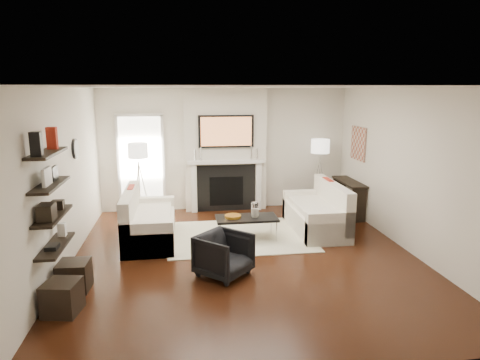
{
  "coord_description": "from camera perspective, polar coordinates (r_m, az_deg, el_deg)",
  "views": [
    {
      "loc": [
        -1.01,
        -6.47,
        2.67
      ],
      "look_at": [
        0.0,
        0.6,
        1.15
      ],
      "focal_mm": 32.0,
      "sensor_mm": 36.0,
      "label": 1
    }
  ],
  "objects": [
    {
      "name": "room_envelope",
      "position": [
        6.68,
        0.73,
        0.62
      ],
      "size": [
        6.0,
        6.0,
        6.0
      ],
      "color": "#34170B",
      "rests_on": "ground"
    },
    {
      "name": "chimney_breast",
      "position": [
        9.49,
        -1.95,
        4.01
      ],
      "size": [
        1.8,
        0.25,
        2.7
      ],
      "primitive_type": "cube",
      "color": "silver",
      "rests_on": "floor"
    },
    {
      "name": "fireplace_surround",
      "position": [
        9.51,
        -1.82,
        -1.06
      ],
      "size": [
        1.3,
        0.02,
        1.04
      ],
      "primitive_type": "cube",
      "color": "black",
      "rests_on": "floor"
    },
    {
      "name": "firebox",
      "position": [
        9.52,
        -1.82,
        -1.48
      ],
      "size": [
        0.75,
        0.02,
        0.65
      ],
      "primitive_type": "cube",
      "color": "black",
      "rests_on": "floor"
    },
    {
      "name": "mantel_pilaster_l",
      "position": [
        9.43,
        -6.16,
        -1.06
      ],
      "size": [
        0.12,
        0.08,
        1.1
      ],
      "primitive_type": "cube",
      "color": "white",
      "rests_on": "floor"
    },
    {
      "name": "mantel_pilaster_r",
      "position": [
        9.58,
        2.48,
        -0.79
      ],
      "size": [
        0.12,
        0.08,
        1.1
      ],
      "primitive_type": "cube",
      "color": "white",
      "rests_on": "floor"
    },
    {
      "name": "mantel_shelf",
      "position": [
        9.34,
        -1.81,
        2.45
      ],
      "size": [
        1.7,
        0.18,
        0.07
      ],
      "primitive_type": "cube",
      "color": "white",
      "rests_on": "chimney_breast"
    },
    {
      "name": "tv_body",
      "position": [
        9.28,
        -1.86,
        6.5
      ],
      "size": [
        1.2,
        0.06,
        0.7
      ],
      "primitive_type": "cube",
      "color": "black",
      "rests_on": "chimney_breast"
    },
    {
      "name": "tv_screen",
      "position": [
        9.25,
        -1.84,
        6.48
      ],
      "size": [
        1.1,
        0.0,
        0.62
      ],
      "primitive_type": "cube",
      "color": "#BF723F",
      "rests_on": "tv_body"
    },
    {
      "name": "candlestick_l_tall",
      "position": [
        9.28,
        -5.21,
        3.5
      ],
      "size": [
        0.04,
        0.04,
        0.3
      ],
      "primitive_type": "cylinder",
      "color": "silver",
      "rests_on": "mantel_shelf"
    },
    {
      "name": "candlestick_l_short",
      "position": [
        9.28,
        -6.01,
        3.3
      ],
      "size": [
        0.04,
        0.04,
        0.24
      ],
      "primitive_type": "cylinder",
      "color": "silver",
      "rests_on": "mantel_shelf"
    },
    {
      "name": "candlestick_r_tall",
      "position": [
        9.4,
        1.51,
        3.65
      ],
      "size": [
        0.04,
        0.04,
        0.3
      ],
      "primitive_type": "cylinder",
      "color": "silver",
      "rests_on": "mantel_shelf"
    },
    {
      "name": "candlestick_r_short",
      "position": [
        9.43,
        2.29,
        3.49
      ],
      "size": [
        0.04,
        0.04,
        0.24
      ],
      "primitive_type": "cylinder",
      "color": "silver",
      "rests_on": "mantel_shelf"
    },
    {
      "name": "hallway_panel",
      "position": [
        9.62,
        -13.03,
        2.01
      ],
      "size": [
        0.9,
        0.02,
        2.1
      ],
      "primitive_type": "cube",
      "color": "white",
      "rests_on": "floor"
    },
    {
      "name": "door_trim_l",
      "position": [
        9.66,
        -15.87,
        1.89
      ],
      "size": [
        0.06,
        0.06,
        2.16
      ],
      "primitive_type": "cube",
      "color": "white",
      "rests_on": "floor"
    },
    {
      "name": "door_trim_r",
      "position": [
        9.57,
        -10.17,
        2.08
      ],
      "size": [
        0.06,
        0.06,
        2.16
      ],
      "primitive_type": "cube",
      "color": "white",
      "rests_on": "floor"
    },
    {
      "name": "door_trim_top",
      "position": [
        9.48,
        -13.35,
        8.42
      ],
      "size": [
        1.02,
        0.06,
        0.06
      ],
      "primitive_type": "cube",
      "color": "white",
      "rests_on": "wall_back"
    },
    {
      "name": "rug",
      "position": [
        7.98,
        -0.06,
        -7.48
      ],
      "size": [
        2.6,
        2.0,
        0.01
      ],
      "primitive_type": "cube",
      "color": "beige",
      "rests_on": "floor"
    },
    {
      "name": "loveseat_left_base",
      "position": [
        7.88,
        -11.86,
        -6.45
      ],
      "size": [
        0.85,
        1.8,
        0.42
      ],
      "primitive_type": "cube",
      "color": "white",
      "rests_on": "floor"
    },
    {
      "name": "loveseat_left_back",
      "position": [
        7.82,
        -14.42,
        -4.3
      ],
      "size": [
        0.18,
        1.8,
        0.8
      ],
      "primitive_type": "cube",
      "color": "white",
      "rests_on": "floor"
    },
    {
      "name": "loveseat_left_arm_n",
      "position": [
        7.08,
        -12.29,
        -7.82
      ],
      "size": [
        0.85,
        0.18,
        0.6
      ],
      "primitive_type": "cube",
      "color": "white",
      "rests_on": "floor"
    },
    {
      "name": "loveseat_left_arm_s",
      "position": [
        8.62,
        -11.56,
        -4.19
      ],
      "size": [
        0.85,
        0.18,
        0.6
      ],
      "primitive_type": "cube",
      "color": "white",
      "rests_on": "floor"
    },
    {
      "name": "loveseat_left_cushion",
      "position": [
        7.8,
        -11.58,
        -4.63
      ],
      "size": [
        0.63,
        1.44,
        0.1
      ],
      "primitive_type": "cube",
      "color": "white",
      "rests_on": "loveseat_left_base"
    },
    {
      "name": "pillow_left_orange",
      "position": [
        8.05,
        -14.27,
        -2.31
      ],
      "size": [
        0.1,
        0.42,
        0.42
      ],
      "primitive_type": "cube",
      "color": "#AB2615",
      "rests_on": "loveseat_left_cushion"
    },
    {
      "name": "pillow_left_charcoal",
      "position": [
        7.48,
        -14.74,
        -3.51
      ],
      "size": [
        0.1,
        0.4,
        0.4
      ],
      "primitive_type": "cube",
      "color": "black",
      "rests_on": "loveseat_left_cushion"
    },
    {
      "name": "loveseat_right_base",
      "position": [
        8.38,
        9.98,
        -5.24
      ],
      "size": [
        0.85,
        1.8,
        0.42
      ],
      "primitive_type": "cube",
      "color": "white",
      "rests_on": "floor"
    },
    {
      "name": "loveseat_right_back",
      "position": [
        8.4,
        12.24,
        -3.05
      ],
      "size": [
        0.18,
        1.8,
        0.8
      ],
      "primitive_type": "cube",
      "color": "white",
      "rests_on": "floor"
    },
    {
      "name": "loveseat_right_arm_n",
      "position": [
        7.63,
        11.89,
        -6.36
      ],
      "size": [
        0.85,
        0.18,
        0.6
      ],
      "primitive_type": "cube",
      "color": "white",
      "rests_on": "floor"
    },
    {
      "name": "loveseat_right_arm_s",
      "position": [
        9.1,
        8.44,
        -3.22
      ],
      "size": [
        0.85,
        0.18,
        0.6
      ],
      "primitive_type": "cube",
      "color": "white",
      "rests_on": "floor"
    },
    {
      "name": "loveseat_right_cushion",
      "position": [
        8.29,
        9.72,
        -3.55
      ],
      "size": [
        0.63,
        1.44,
        0.1
      ],
      "primitive_type": "cube",
      "color": "white",
      "rests_on": "loveseat_right_base"
    },
    {
      "name": "pillow_right_orange",
      "position": [
        8.63,
        11.61,
        -1.23
      ],
      "size": [
        0.1,
        0.42,
        0.42
      ],
      "primitive_type": "cube",
      "color": "#AB2615",
      "rests_on": "loveseat_right_cushion"
    },
    {
      "name": "pillow_right_charcoal",
      "position": [
        8.08,
        13.03,
        -2.26
      ],
      "size": [
        0.1,
        0.4,
        0.4
      ],
      "primitive_type": "cube",
      "color": "black",
      "rests_on": "loveseat_right_cushion"
    },
    {
      "name": "coffee_table",
      "position": [
        7.71,
        0.9,
        -5.11
      ],
      "size": [
        1.1,
        0.55,
        0.04
      ],
      "primitive_type": "cube",
      "color": "black",
      "rests_on": "floor"
    },
    {
      "name": "coffee_leg_nw",
      "position": [
        7.51,
        -2.65,
        -7.29
      ],
      "size": [
        0.02,
        0.02,
        0.38
      ],
      "primitive_type": "cylinder",
      "color": "silver",
      "rests_on": "floor"
    },
    {
      "name": "coffee_leg_ne",
      "position": [
        7.66,
        4.88,
        -6.92
      ],
      "size": [
        0.02,
        0.02,
        0.38
      ],
      "primitive_type": "cylinder",
      "color": "silver",
      "rests_on": "floor"
    },
    {
      "name": "coffee_leg_sw",
      "position": [
        7.92,
        -2.96,
        -6.25
      ],
      "size": [
        0.02,
        0.02,
        0.38
      ],
      "primitive_type": "cylinder",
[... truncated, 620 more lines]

